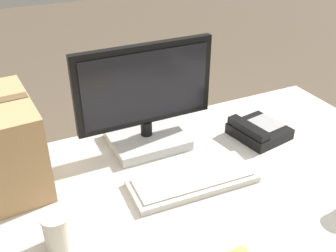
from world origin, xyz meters
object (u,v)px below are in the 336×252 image
(monitor, at_px, (146,105))
(keyboard, at_px, (193,180))
(paper_cup_left, at_px, (57,230))
(desk_phone, at_px, (258,130))

(monitor, bearing_deg, keyboard, -81.80)
(keyboard, bearing_deg, paper_cup_left, -168.21)
(desk_phone, xyz_separation_m, paper_cup_left, (-0.84, -0.23, 0.03))
(monitor, xyz_separation_m, keyboard, (0.04, -0.30, -0.16))
(paper_cup_left, bearing_deg, keyboard, 9.62)
(monitor, height_order, paper_cup_left, monitor)
(desk_phone, bearing_deg, monitor, 151.06)
(monitor, distance_m, desk_phone, 0.47)
(monitor, relative_size, desk_phone, 2.32)
(monitor, height_order, desk_phone, monitor)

